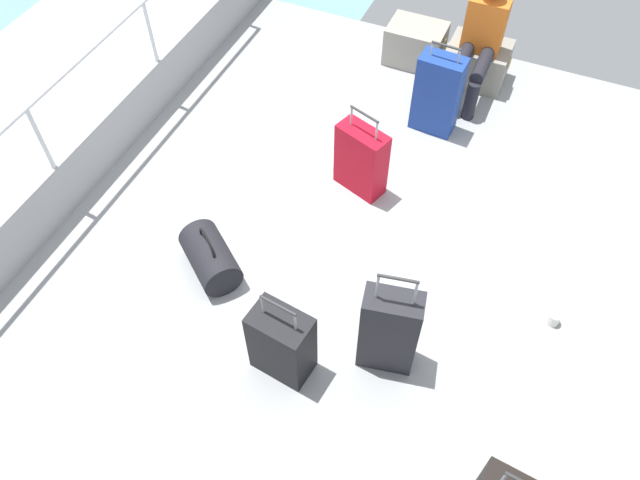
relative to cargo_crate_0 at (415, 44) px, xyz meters
The scene contains 13 objects.
ground_plane 2.21m from the cargo_crate_0, 82.17° to the right, with size 4.40×5.20×0.06m, color #939699.
gunwale_port 2.87m from the cargo_crate_0, 130.62° to the right, with size 0.06×5.20×0.45m, color #939699.
railing_port 2.93m from the cargo_crate_0, 130.62° to the right, with size 0.04×4.20×1.02m.
sea_wake 3.99m from the cargo_crate_0, 146.54° to the right, with size 12.00×12.00×0.01m.
cargo_crate_0 is the anchor object (origin of this frame).
cargo_crate_1 0.61m from the cargo_crate_0, ahead, with size 0.58×0.42×0.37m.
passenger_seated 0.75m from the cargo_crate_0, 19.91° to the right, with size 0.34×0.66×1.07m.
suitcase_0 3.45m from the cargo_crate_0, 85.90° to the right, with size 0.40×0.29×0.74m.
suitcase_1 0.97m from the cargo_crate_0, 61.92° to the right, with size 0.39×0.23×0.84m.
suitcase_2 3.24m from the cargo_crate_0, 75.05° to the right, with size 0.39×0.26×0.94m.
suitcase_4 1.77m from the cargo_crate_0, 86.01° to the right, with size 0.44×0.31×0.76m.
duffel_bag 3.01m from the cargo_crate_0, 100.65° to the right, with size 0.57×0.54×0.43m.
paper_cup 3.02m from the cargo_crate_0, 53.28° to the right, with size 0.08×0.08×0.10m, color white.
Camera 1 is at (0.90, -2.84, 3.72)m, focal length 34.80 mm.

